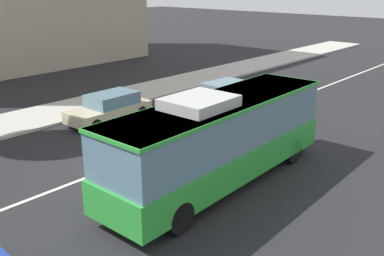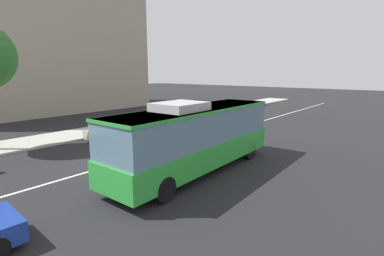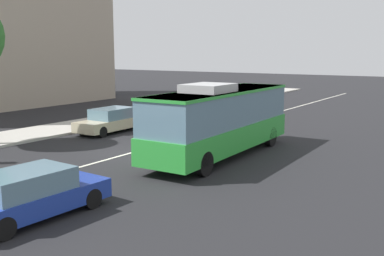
% 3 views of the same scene
% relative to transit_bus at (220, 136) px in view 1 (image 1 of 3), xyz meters
% --- Properties ---
extents(ground_plane, '(160.00, 160.00, 0.00)m').
position_rel_transit_bus_xyz_m(ground_plane, '(-1.31, 3.95, -1.81)').
color(ground_plane, black).
extents(sidewalk_kerb, '(80.00, 3.67, 0.14)m').
position_rel_transit_bus_xyz_m(sidewalk_kerb, '(-1.31, 12.07, -1.74)').
color(sidewalk_kerb, '#B2ADA3').
rests_on(sidewalk_kerb, ground_plane).
extents(lane_centre_line, '(76.00, 0.16, 0.01)m').
position_rel_transit_bus_xyz_m(lane_centre_line, '(-1.31, 3.95, -1.80)').
color(lane_centre_line, silver).
rests_on(lane_centre_line, ground_plane).
extents(transit_bus, '(10.06, 2.76, 3.46)m').
position_rel_transit_bus_xyz_m(transit_bus, '(0.00, 0.00, 0.00)').
color(transit_bus, green).
rests_on(transit_bus, ground_plane).
extents(sedan_red, '(4.57, 2.00, 1.46)m').
position_rel_transit_bus_xyz_m(sedan_red, '(7.93, 6.06, -1.09)').
color(sedan_red, '#B21919').
rests_on(sedan_red, ground_plane).
extents(sedan_beige, '(4.54, 1.91, 1.46)m').
position_rel_transit_bus_xyz_m(sedan_beige, '(1.95, 8.84, -1.09)').
color(sedan_beige, '#C6B793').
rests_on(sedan_beige, ground_plane).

